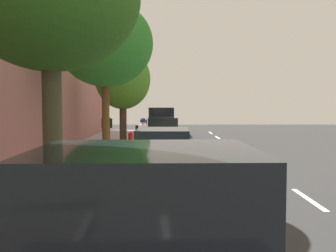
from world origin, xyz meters
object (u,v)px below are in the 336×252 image
object	(u,v)px
parked_sedan_silver_mid	(163,154)
parked_pickup_dark_blue_far	(148,243)
parked_sedan_white_second	(162,132)
street_tree_near_cyclist	(123,79)
street_tree_mid_block	(105,44)
fire_hydrant	(130,140)
cyclist_with_backpack	(142,133)
bicycle_at_curb	(147,149)
pedestrian_on_phone	(107,126)
parked_suv_black_nearest	(162,121)

from	to	relation	value
parked_sedan_silver_mid	parked_pickup_dark_blue_far	distance (m)	8.03
parked_sedan_white_second	street_tree_near_cyclist	size ratio (longest dim) A/B	0.90
street_tree_mid_block	fire_hydrant	world-z (taller)	street_tree_mid_block
cyclist_with_backpack	street_tree_near_cyclist	size ratio (longest dim) A/B	0.33
bicycle_at_curb	pedestrian_on_phone	size ratio (longest dim) A/B	0.87
pedestrian_on_phone	street_tree_near_cyclist	bearing A→B (deg)	150.25
parked_sedan_white_second	fire_hydrant	bearing A→B (deg)	62.28
bicycle_at_curb	cyclist_with_backpack	bearing A→B (deg)	-64.21
parked_sedan_white_second	bicycle_at_curb	size ratio (longest dim) A/B	3.33
cyclist_with_backpack	street_tree_near_cyclist	xyz separation A→B (m)	(1.30, -4.34, 2.53)
parked_pickup_dark_blue_far	bicycle_at_curb	size ratio (longest dim) A/B	3.95
parked_pickup_dark_blue_far	street_tree_near_cyclist	xyz separation A→B (m)	(2.13, -17.19, 2.65)
street_tree_mid_block	cyclist_with_backpack	bearing A→B (deg)	-127.74
parked_suv_black_nearest	parked_sedan_silver_mid	distance (m)	15.56
parked_suv_black_nearest	pedestrian_on_phone	distance (m)	6.55
parked_pickup_dark_blue_far	cyclist_with_backpack	world-z (taller)	parked_pickup_dark_blue_far
parked_sedan_silver_mid	pedestrian_on_phone	xyz separation A→B (m)	(3.15, -9.71, 0.27)
parked_sedan_white_second	parked_pickup_dark_blue_far	bearing A→B (deg)	90.21
fire_hydrant	parked_pickup_dark_blue_far	bearing A→B (deg)	95.88
pedestrian_on_phone	parked_sedan_silver_mid	bearing A→B (deg)	107.99
parked_suv_black_nearest	cyclist_with_backpack	size ratio (longest dim) A/B	2.83
parked_pickup_dark_blue_far	fire_hydrant	xyz separation A→B (m)	(1.51, -14.62, -0.33)
street_tree_mid_block	fire_hydrant	xyz separation A→B (m)	(-0.62, -3.45, -3.96)
cyclist_with_backpack	fire_hydrant	xyz separation A→B (m)	(0.67, -1.77, -0.44)
parked_sedan_silver_mid	fire_hydrant	size ratio (longest dim) A/B	5.28
parked_sedan_silver_mid	street_tree_near_cyclist	size ratio (longest dim) A/B	0.88
parked_suv_black_nearest	parked_sedan_silver_mid	world-z (taller)	parked_suv_black_nearest
parked_sedan_silver_mid	fire_hydrant	xyz separation A→B (m)	(1.58, -6.60, -0.18)
bicycle_at_curb	street_tree_mid_block	world-z (taller)	street_tree_mid_block
parked_sedan_white_second	bicycle_at_curb	bearing A→B (deg)	83.73
bicycle_at_curb	cyclist_with_backpack	world-z (taller)	cyclist_with_backpack
parked_sedan_white_second	street_tree_near_cyclist	bearing A→B (deg)	4.86
street_tree_near_cyclist	street_tree_mid_block	bearing A→B (deg)	90.00
bicycle_at_curb	fire_hydrant	distance (m)	2.41
parked_pickup_dark_blue_far	bicycle_at_curb	world-z (taller)	parked_pickup_dark_blue_far
parked_suv_black_nearest	street_tree_near_cyclist	bearing A→B (deg)	72.62
street_tree_near_cyclist	fire_hydrant	size ratio (longest dim) A/B	6.00
bicycle_at_curb	fire_hydrant	bearing A→B (deg)	-68.13
parked_pickup_dark_blue_far	bicycle_at_curb	distance (m)	12.41
street_tree_near_cyclist	fire_hydrant	distance (m)	3.98
bicycle_at_curb	street_tree_mid_block	size ratio (longest dim) A/B	0.22
cyclist_with_backpack	fire_hydrant	distance (m)	1.95
street_tree_near_cyclist	pedestrian_on_phone	distance (m)	2.76
street_tree_mid_block	fire_hydrant	bearing A→B (deg)	-100.26
parked_sedan_silver_mid	parked_sedan_white_second	bearing A→B (deg)	-89.16
parked_suv_black_nearest	cyclist_with_backpack	world-z (taller)	parked_suv_black_nearest
parked_suv_black_nearest	parked_sedan_white_second	world-z (taller)	parked_suv_black_nearest
parked_sedan_silver_mid	street_tree_near_cyclist	bearing A→B (deg)	-76.48
parked_sedan_silver_mid	bicycle_at_curb	bearing A→B (deg)	-81.09
parked_sedan_silver_mid	bicycle_at_curb	size ratio (longest dim) A/B	3.27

